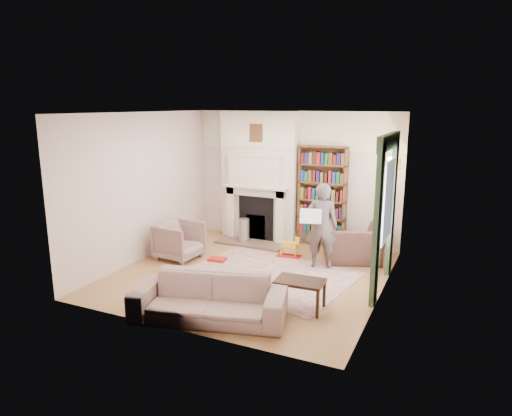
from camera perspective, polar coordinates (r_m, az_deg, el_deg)
The scene contains 25 objects.
floor at distance 8.15m, azimuth -0.74°, elevation -8.26°, with size 4.50×4.50×0.00m, color #8F6039.
ceiling at distance 7.61m, azimuth -0.81°, elevation 11.82°, with size 4.50×4.50×0.00m, color white.
wall_back at distance 9.81m, azimuth 4.91°, elevation 3.79°, with size 4.50×4.50×0.00m, color white.
wall_front at distance 5.86m, azimuth -10.29°, elevation -2.55°, with size 4.50×4.50×0.00m, color white.
wall_left at distance 8.95m, azimuth -13.91°, elevation 2.58°, with size 4.50×4.50×0.00m, color white.
wall_right at distance 7.11m, azimuth 15.83°, elevation -0.13°, with size 4.50×4.50×0.00m, color white.
fireplace at distance 9.90m, azimuth 0.42°, elevation 3.84°, with size 1.70×0.58×2.80m.
bookcase at distance 9.52m, azimuth 8.30°, elevation 2.06°, with size 1.00×0.24×1.85m, color brown.
window at distance 7.49m, azimuth 16.23°, elevation 0.88°, with size 0.02×0.90×1.30m, color silver.
curtain_left at distance 6.87m, azimuth 14.91°, elevation -2.23°, with size 0.07×0.32×2.40m, color #304C33.
curtain_right at distance 8.22m, azimuth 16.64°, elevation 0.11°, with size 0.07×0.32×2.40m, color #304C33.
pelmet at distance 7.36m, azimuth 16.34°, elevation 8.00°, with size 0.09×1.70×0.24m, color #304C33.
wall_sconce at distance 8.52m, azimuth 16.21°, elevation 5.35°, with size 0.20×0.24×0.24m, color gold, non-canonical shape.
rug at distance 8.07m, azimuth 1.34°, elevation -8.45°, with size 2.81×2.16×0.01m, color beige.
armchair_reading at distance 8.90m, azimuth 12.02°, elevation -4.30°, with size 1.09×0.95×0.71m, color #432524.
armchair_left at distance 8.96m, azimuth -9.55°, elevation -4.07°, with size 0.76×0.78×0.71m, color gray.
sofa at distance 6.48m, azimuth -5.88°, elevation -11.12°, with size 2.12×0.83×0.62m, color #B4A294.
man_reading at distance 8.33m, azimuth 8.21°, elevation -2.22°, with size 0.58×0.38×1.58m, color #504340.
newspaper at distance 8.14m, azimuth 6.84°, elevation -1.02°, with size 0.38×0.02×0.27m, color white.
coffee_table at distance 6.80m, azimuth 5.48°, elevation -10.72°, with size 0.70×0.45×0.45m, color black, non-canonical shape.
paraffin_heater at distance 9.79m, azimuth -1.51°, elevation -2.93°, with size 0.24×0.24×0.55m, color #B5B8BE.
rocking_horse at distance 8.97m, azimuth 4.17°, elevation -4.89°, with size 0.48×0.19×0.42m, color yellow, non-canonical shape.
board_game at distance 8.16m, azimuth -3.01°, elevation -8.05°, with size 0.40×0.40×0.03m, color #D5D24B.
game_box_lid at distance 8.81m, azimuth -4.87°, elevation -6.42°, with size 0.33×0.22×0.05m, color #A91F13.
comic_annuals at distance 7.68m, azimuth -0.82°, elevation -9.47°, with size 0.62×0.44×0.02m.
Camera 1 is at (3.28, -6.86, 2.94)m, focal length 32.00 mm.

